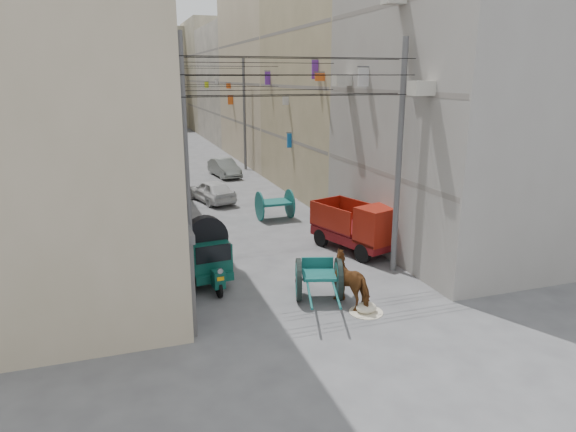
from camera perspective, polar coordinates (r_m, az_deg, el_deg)
name	(u,v)px	position (r m, az deg, el deg)	size (l,w,h in m)	color
ground	(386,377)	(12.72, 10.80, -17.13)	(140.00, 140.00, 0.00)	#4C4C4E
building_row_left	(76,80)	(43.47, -22.47, 13.75)	(8.00, 62.00, 14.00)	tan
building_row_right	(277,80)	(45.45, -1.27, 14.88)	(8.00, 62.00, 14.00)	gray
end_cap_building	(153,78)	(75.47, -14.81, 14.58)	(22.00, 10.00, 13.00)	#B2A78C
shutters_left	(166,217)	(20.40, -13.41, -0.12)	(0.18, 14.40, 2.88)	#4B4B50
signboards	(212,134)	(31.59, -8.49, 9.05)	(8.22, 40.52, 5.67)	#D85719
ac_units	(381,57)	(19.26, 10.34, 17.03)	(0.70, 6.55, 3.35)	#B2ADA0
utility_poles	(228,132)	(26.98, -6.72, 9.29)	(7.40, 22.20, 8.00)	#525154
overhead_cables	(238,76)	(24.30, -5.61, 15.21)	(7.40, 22.52, 1.12)	black
auto_rickshaw	(207,254)	(17.35, -9.01, -4.15)	(1.63, 2.59, 1.78)	black
tonga_cart	(319,279)	(16.05, 3.42, -6.96)	(1.91, 3.16, 1.34)	black
mini_truck	(362,229)	(20.23, 8.25, -1.49)	(2.68, 3.97, 2.05)	black
second_cart	(275,204)	(24.93, -1.49, 1.34)	(1.66, 1.47, 1.43)	#135350
feed_sack	(366,308)	(15.56, 8.69, -10.03)	(0.63, 0.50, 0.31)	beige
horse	(353,280)	(15.84, 7.20, -7.10)	(0.83, 1.81, 1.53)	brown
distant_car_white	(212,191)	(28.75, -8.46, 2.78)	(1.49, 3.70, 1.26)	silver
distant_car_grey	(224,168)	(36.07, -7.09, 5.34)	(1.30, 3.74, 1.23)	slate
distant_car_green	(171,141)	(52.34, -12.87, 8.07)	(1.55, 3.81, 1.10)	#216143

